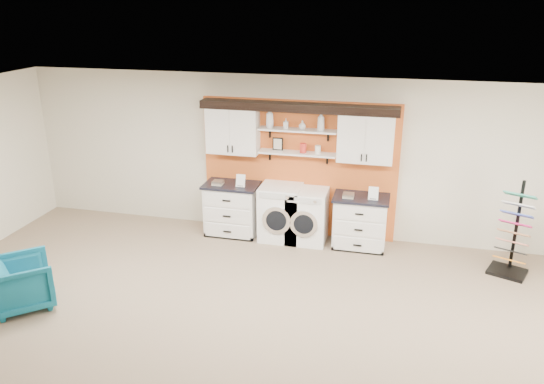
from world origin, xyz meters
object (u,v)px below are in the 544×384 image
(sample_rack, at_px, (512,244))
(armchair, at_px, (23,283))
(base_cabinet_right, at_px, (360,221))
(washer, at_px, (281,212))
(base_cabinet_left, at_px, (232,209))
(dryer, at_px, (307,216))

(sample_rack, relative_size, armchair, 1.90)
(base_cabinet_right, distance_m, washer, 1.37)
(base_cabinet_left, distance_m, sample_rack, 4.60)
(dryer, relative_size, armchair, 1.21)
(base_cabinet_left, height_order, armchair, base_cabinet_left)
(armchair, bearing_deg, base_cabinet_left, -76.46)
(base_cabinet_right, xyz_separation_m, sample_rack, (2.32, -0.41, 0.03))
(base_cabinet_left, distance_m, washer, 0.89)
(washer, distance_m, armchair, 4.18)
(sample_rack, bearing_deg, armchair, -136.87)
(washer, bearing_deg, dryer, 0.00)
(dryer, xyz_separation_m, sample_rack, (3.22, -0.41, 0.02))
(armchair, bearing_deg, base_cabinet_right, -97.29)
(base_cabinet_left, distance_m, dryer, 1.36)
(washer, height_order, dryer, washer)
(base_cabinet_left, relative_size, sample_rack, 0.65)
(washer, xyz_separation_m, dryer, (0.47, 0.00, -0.02))
(base_cabinet_right, distance_m, armchair, 5.24)
(base_cabinet_left, distance_m, armchair, 3.61)
(dryer, bearing_deg, washer, 180.00)
(sample_rack, bearing_deg, washer, -164.33)
(washer, relative_size, dryer, 1.04)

